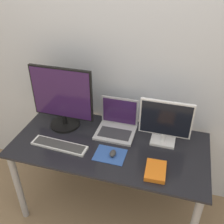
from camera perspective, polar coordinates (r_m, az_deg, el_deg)
name	(u,v)px	position (r m, az deg, el deg)	size (l,w,h in m)	color
wall_back	(124,62)	(2.14, 2.71, 10.75)	(7.00, 0.05, 2.50)	silver
desk	(110,156)	(2.13, -0.55, -9.48)	(1.51, 0.72, 0.74)	black
monitor_left	(62,99)	(2.15, -10.79, 2.89)	(0.52, 0.25, 0.53)	black
monitor_right	(165,122)	(1.99, 11.52, -2.16)	(0.39, 0.13, 0.37)	silver
laptop	(117,124)	(2.15, 1.12, -2.59)	(0.31, 0.26, 0.27)	#ADADB2
keyboard	(59,145)	(2.06, -11.39, -7.12)	(0.45, 0.13, 0.02)	silver
mousepad	(110,155)	(1.95, -0.43, -9.31)	(0.23, 0.18, 0.00)	#2D519E
mouse	(113,153)	(1.93, 0.17, -8.98)	(0.05, 0.07, 0.04)	#333333
book	(156,171)	(1.84, 9.46, -12.50)	(0.15, 0.20, 0.03)	orange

